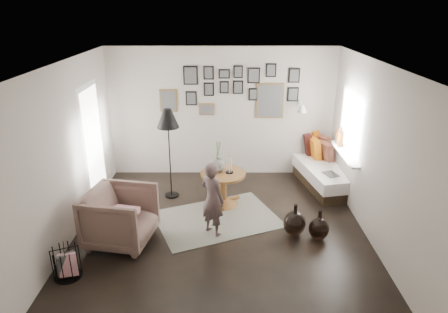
{
  "coord_description": "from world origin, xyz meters",
  "views": [
    {
      "loc": [
        0.06,
        -5.36,
        3.37
      ],
      "look_at": [
        0.05,
        0.5,
        1.1
      ],
      "focal_mm": 32.0,
      "sensor_mm": 36.0,
      "label": 1
    }
  ],
  "objects_px": {
    "armchair": "(121,217)",
    "vase": "(218,163)",
    "daybed": "(322,168)",
    "pedestal_table": "(223,190)",
    "floor_lamp": "(168,122)",
    "demijohn_large": "(294,223)",
    "magazine_basket": "(66,263)",
    "child": "(213,199)",
    "demijohn_small": "(319,229)"
  },
  "relations": [
    {
      "from": "child",
      "to": "demijohn_large",
      "type": "bearing_deg",
      "value": -140.06
    },
    {
      "from": "vase",
      "to": "child",
      "type": "xyz_separation_m",
      "value": [
        -0.08,
        -0.96,
        -0.19
      ]
    },
    {
      "from": "daybed",
      "to": "armchair",
      "type": "xyz_separation_m",
      "value": [
        -3.47,
        -2.17,
        0.13
      ]
    },
    {
      "from": "armchair",
      "to": "floor_lamp",
      "type": "height_order",
      "value": "floor_lamp"
    },
    {
      "from": "armchair",
      "to": "demijohn_large",
      "type": "xyz_separation_m",
      "value": [
        2.61,
        0.2,
        -0.22
      ]
    },
    {
      "from": "vase",
      "to": "demijohn_small",
      "type": "height_order",
      "value": "vase"
    },
    {
      "from": "demijohn_small",
      "to": "child",
      "type": "height_order",
      "value": "child"
    },
    {
      "from": "armchair",
      "to": "magazine_basket",
      "type": "distance_m",
      "value": 0.99
    },
    {
      "from": "armchair",
      "to": "magazine_basket",
      "type": "relative_size",
      "value": 2.06
    },
    {
      "from": "daybed",
      "to": "demijohn_large",
      "type": "xyz_separation_m",
      "value": [
        -0.87,
        -1.97,
        -0.09
      ]
    },
    {
      "from": "pedestal_table",
      "to": "floor_lamp",
      "type": "distance_m",
      "value": 1.53
    },
    {
      "from": "magazine_basket",
      "to": "child",
      "type": "xyz_separation_m",
      "value": [
        1.88,
        1.06,
        0.38
      ]
    },
    {
      "from": "floor_lamp",
      "to": "demijohn_small",
      "type": "relative_size",
      "value": 3.49
    },
    {
      "from": "vase",
      "to": "daybed",
      "type": "distance_m",
      "value": 2.32
    },
    {
      "from": "daybed",
      "to": "demijohn_large",
      "type": "relative_size",
      "value": 3.9
    },
    {
      "from": "daybed",
      "to": "floor_lamp",
      "type": "relative_size",
      "value": 1.23
    },
    {
      "from": "vase",
      "to": "armchair",
      "type": "height_order",
      "value": "vase"
    },
    {
      "from": "armchair",
      "to": "floor_lamp",
      "type": "relative_size",
      "value": 0.56
    },
    {
      "from": "demijohn_small",
      "to": "demijohn_large",
      "type": "bearing_deg",
      "value": 161.08
    },
    {
      "from": "magazine_basket",
      "to": "daybed",
      "type": "bearing_deg",
      "value": 36.74
    },
    {
      "from": "pedestal_table",
      "to": "floor_lamp",
      "type": "bearing_deg",
      "value": 160.69
    },
    {
      "from": "pedestal_table",
      "to": "daybed",
      "type": "height_order",
      "value": "daybed"
    },
    {
      "from": "demijohn_large",
      "to": "child",
      "type": "height_order",
      "value": "child"
    },
    {
      "from": "daybed",
      "to": "armchair",
      "type": "relative_size",
      "value": 2.2
    },
    {
      "from": "floor_lamp",
      "to": "child",
      "type": "xyz_separation_m",
      "value": [
        0.8,
        -1.28,
        -0.84
      ]
    },
    {
      "from": "daybed",
      "to": "demijohn_small",
      "type": "distance_m",
      "value": 2.16
    },
    {
      "from": "floor_lamp",
      "to": "armchair",
      "type": "bearing_deg",
      "value": -109.66
    },
    {
      "from": "floor_lamp",
      "to": "pedestal_table",
      "type": "bearing_deg",
      "value": -19.31
    },
    {
      "from": "vase",
      "to": "child",
      "type": "bearing_deg",
      "value": -94.46
    },
    {
      "from": "pedestal_table",
      "to": "magazine_basket",
      "type": "bearing_deg",
      "value": -135.36
    },
    {
      "from": "armchair",
      "to": "demijohn_large",
      "type": "distance_m",
      "value": 2.62
    },
    {
      "from": "vase",
      "to": "child",
      "type": "relative_size",
      "value": 0.47
    },
    {
      "from": "daybed",
      "to": "armchair",
      "type": "bearing_deg",
      "value": -159.18
    },
    {
      "from": "armchair",
      "to": "child",
      "type": "xyz_separation_m",
      "value": [
        1.35,
        0.25,
        0.17
      ]
    },
    {
      "from": "daybed",
      "to": "demijohn_large",
      "type": "distance_m",
      "value": 2.16
    },
    {
      "from": "daybed",
      "to": "child",
      "type": "height_order",
      "value": "child"
    },
    {
      "from": "child",
      "to": "demijohn_small",
      "type": "bearing_deg",
      "value": -143.85
    },
    {
      "from": "pedestal_table",
      "to": "armchair",
      "type": "xyz_separation_m",
      "value": [
        -1.51,
        -1.19,
        0.14
      ]
    },
    {
      "from": "daybed",
      "to": "demijohn_small",
      "type": "relative_size",
      "value": 4.29
    },
    {
      "from": "vase",
      "to": "magazine_basket",
      "type": "distance_m",
      "value": 2.87
    },
    {
      "from": "daybed",
      "to": "magazine_basket",
      "type": "height_order",
      "value": "daybed"
    },
    {
      "from": "vase",
      "to": "armchair",
      "type": "xyz_separation_m",
      "value": [
        -1.43,
        -1.21,
        -0.36
      ]
    },
    {
      "from": "daybed",
      "to": "floor_lamp",
      "type": "distance_m",
      "value": 3.21
    },
    {
      "from": "daybed",
      "to": "demijohn_large",
      "type": "height_order",
      "value": "daybed"
    },
    {
      "from": "armchair",
      "to": "pedestal_table",
      "type": "bearing_deg",
      "value": -41.42
    },
    {
      "from": "demijohn_large",
      "to": "demijohn_small",
      "type": "distance_m",
      "value": 0.37
    },
    {
      "from": "armchair",
      "to": "vase",
      "type": "bearing_deg",
      "value": -39.42
    },
    {
      "from": "pedestal_table",
      "to": "magazine_basket",
      "type": "xyz_separation_m",
      "value": [
        -2.03,
        -2.01,
        -0.07
      ]
    },
    {
      "from": "floor_lamp",
      "to": "child",
      "type": "height_order",
      "value": "floor_lamp"
    },
    {
      "from": "magazine_basket",
      "to": "child",
      "type": "distance_m",
      "value": 2.19
    }
  ]
}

